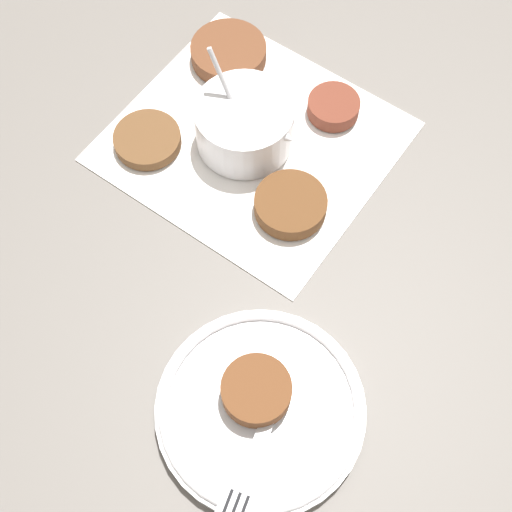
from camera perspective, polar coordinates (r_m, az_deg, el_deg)
The scene contains 10 objects.
ground_plane at distance 0.78m, azimuth -1.64°, elevation 9.08°, with size 4.00×4.00×0.00m, color #605B56.
napkin at distance 0.78m, azimuth -0.29°, elevation 9.17°, with size 0.29×0.26×0.00m.
sauce_bowl at distance 0.75m, azimuth -0.89°, elevation 10.33°, with size 0.11×0.10×0.11m.
fritter_0 at distance 0.84m, azimuth -2.21°, elevation 15.95°, with size 0.09×0.09×0.02m.
fritter_1 at distance 0.72m, azimuth 2.78°, elevation 4.12°, with size 0.07×0.07×0.02m.
fritter_2 at distance 0.79m, azimuth 6.21°, elevation 11.78°, with size 0.06×0.06×0.02m.
fritter_3 at distance 0.78m, azimuth -8.69°, elevation 9.19°, with size 0.07×0.07×0.01m.
serving_plate at distance 0.64m, azimuth 0.35°, elevation -12.17°, with size 0.19×0.19×0.02m.
fritter_on_plate at distance 0.63m, azimuth 0.03°, elevation -10.71°, with size 0.06×0.06×0.02m.
fork at distance 0.62m, azimuth -0.96°, elevation -17.76°, with size 0.06×0.17×0.00m.
Camera 1 is at (0.27, -0.36, 0.64)m, focal length 50.00 mm.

